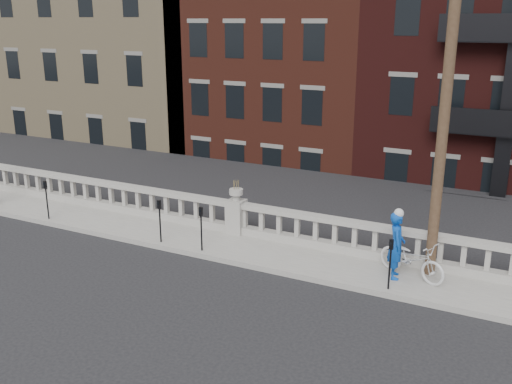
{
  "coord_description": "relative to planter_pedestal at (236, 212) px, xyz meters",
  "views": [
    {
      "loc": [
        8.42,
        -11.26,
        6.8
      ],
      "look_at": [
        1.09,
        3.2,
        1.87
      ],
      "focal_mm": 40.0,
      "sensor_mm": 36.0,
      "label": 1
    }
  ],
  "objects": [
    {
      "name": "parking_meter_d",
      "position": [
        -0.2,
        -1.8,
        0.17
      ],
      "size": [
        0.1,
        0.09,
        1.36
      ],
      "color": "black",
      "rests_on": "sidewalk"
    },
    {
      "name": "parking_meter_b",
      "position": [
        -6.46,
        -1.8,
        0.17
      ],
      "size": [
        0.1,
        0.09,
        1.36
      ],
      "color": "black",
      "rests_on": "sidewalk"
    },
    {
      "name": "parking_meter_e",
      "position": [
        5.44,
        -1.8,
        0.17
      ],
      "size": [
        0.1,
        0.09,
        1.36
      ],
      "color": "black",
      "rests_on": "sidewalk"
    },
    {
      "name": "parking_meter_c",
      "position": [
        -1.7,
        -1.8,
        0.17
      ],
      "size": [
        0.1,
        0.09,
        1.36
      ],
      "color": "black",
      "rests_on": "sidewalk"
    },
    {
      "name": "utility_pole",
      "position": [
        6.2,
        -0.35,
        4.41
      ],
      "size": [
        1.6,
        0.28,
        10.0
      ],
      "color": "#422D1E",
      "rests_on": "sidewalk"
    },
    {
      "name": "planter_pedestal",
      "position": [
        0.0,
        0.0,
        0.0
      ],
      "size": [
        0.55,
        0.55,
        1.76
      ],
      "color": "gray",
      "rests_on": "sidewalk"
    },
    {
      "name": "cyclist",
      "position": [
        5.4,
        -1.02,
        0.24
      ],
      "size": [
        0.62,
        0.77,
        1.83
      ],
      "primitive_type": "imported",
      "rotation": [
        0.0,
        0.0,
        1.87
      ],
      "color": "#0B45B2",
      "rests_on": "sidewalk"
    },
    {
      "name": "ground",
      "position": [
        0.0,
        -3.95,
        -0.83
      ],
      "size": [
        120.0,
        120.0,
        0.0
      ],
      "primitive_type": "plane",
      "color": "black",
      "rests_on": "ground"
    },
    {
      "name": "sidewalk",
      "position": [
        0.0,
        -0.95,
        -0.76
      ],
      "size": [
        32.0,
        2.2,
        0.15
      ],
      "primitive_type": "cube",
      "color": "gray",
      "rests_on": "ground"
    },
    {
      "name": "bicycle",
      "position": [
        5.79,
        -0.81,
        -0.16
      ],
      "size": [
        2.11,
        1.39,
        1.05
      ],
      "primitive_type": "imported",
      "rotation": [
        0.0,
        0.0,
        1.19
      ],
      "color": "silver",
      "rests_on": "sidewalk"
    },
    {
      "name": "balustrade",
      "position": [
        0.0,
        0.0,
        -0.19
      ],
      "size": [
        28.0,
        0.34,
        1.03
      ],
      "color": "gray",
      "rests_on": "sidewalk"
    },
    {
      "name": "lower_level",
      "position": [
        0.56,
        19.09,
        1.8
      ],
      "size": [
        80.0,
        44.0,
        20.8
      ],
      "color": "#605E59",
      "rests_on": "ground"
    }
  ]
}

